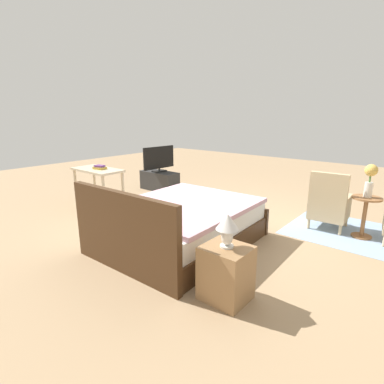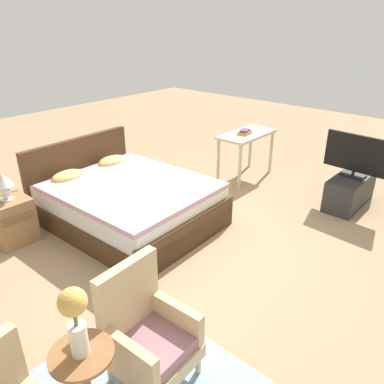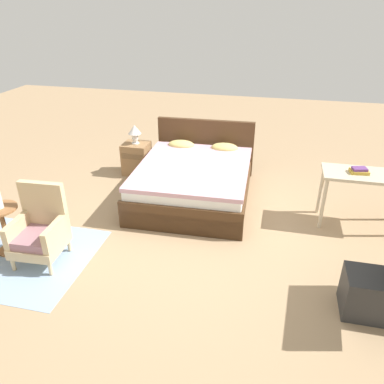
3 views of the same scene
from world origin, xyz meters
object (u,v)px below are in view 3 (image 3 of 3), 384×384
object	(u,v)px
bed	(195,179)
armchair_by_window_right	(40,231)
book_stack	(359,171)
table_lamp	(135,132)
side_table	(4,224)
vanity_desk	(363,181)
nightstand	(137,158)

from	to	relation	value
bed	armchair_by_window_right	bearing A→B (deg)	-126.05
bed	book_stack	world-z (taller)	bed
bed	book_stack	size ratio (longest dim) A/B	8.80
table_lamp	side_table	bearing A→B (deg)	-105.59
armchair_by_window_right	vanity_desk	world-z (taller)	armchair_by_window_right
bed	book_stack	bearing A→B (deg)	-7.47
armchair_by_window_right	side_table	bearing A→B (deg)	177.57
bed	vanity_desk	size ratio (longest dim) A/B	2.07
bed	table_lamp	bearing A→B (deg)	151.70
vanity_desk	nightstand	bearing A→B (deg)	165.16
nightstand	armchair_by_window_right	bearing A→B (deg)	-94.68
nightstand	table_lamp	size ratio (longest dim) A/B	1.67
armchair_by_window_right	table_lamp	bearing A→B (deg)	85.32
armchair_by_window_right	book_stack	xyz separation A→B (m)	(3.66, 1.64, 0.42)
side_table	table_lamp	size ratio (longest dim) A/B	1.86
table_lamp	book_stack	xyz separation A→B (m)	(3.45, -0.94, 0.03)
bed	vanity_desk	world-z (taller)	bed
side_table	table_lamp	distance (m)	2.69
side_table	vanity_desk	size ratio (longest dim) A/B	0.59
bed	nightstand	world-z (taller)	bed
vanity_desk	side_table	bearing A→B (deg)	-158.96
vanity_desk	book_stack	bearing A→B (deg)	-174.17
armchair_by_window_right	table_lamp	xyz separation A→B (m)	(0.21, 2.59, 0.38)
table_lamp	book_stack	size ratio (longest dim) A/B	1.35
armchair_by_window_right	side_table	size ratio (longest dim) A/B	1.50
vanity_desk	bed	bearing A→B (deg)	172.94
nightstand	vanity_desk	size ratio (longest dim) A/B	0.53
armchair_by_window_right	nightstand	bearing A→B (deg)	85.32
armchair_by_window_right	book_stack	world-z (taller)	armchair_by_window_right
bed	book_stack	xyz separation A→B (m)	(2.25, -0.29, 0.50)
armchair_by_window_right	vanity_desk	xyz separation A→B (m)	(3.73, 1.65, 0.27)
table_lamp	vanity_desk	world-z (taller)	table_lamp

